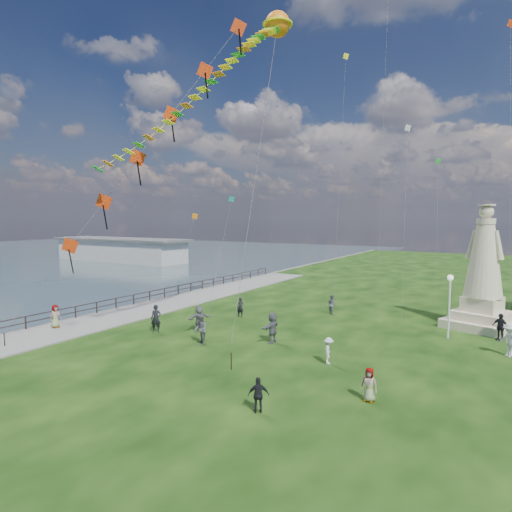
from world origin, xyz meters
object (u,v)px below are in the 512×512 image
Objects in this scene: pier_pavilion at (120,249)px; person_1 at (200,329)px; person_0 at (156,319)px; person_10 at (55,318)px; person_4 at (369,385)px; person_7 at (332,305)px; person_6 at (240,307)px; statue at (483,282)px; person_9 at (500,327)px; person_8 at (509,340)px; lamppost at (450,293)px; person_2 at (329,351)px; person_3 at (258,395)px; serpent_kite at (274,27)px; person_11 at (272,327)px; person_5 at (199,318)px.

pier_pavilion is 60.46m from person_1.
person_0 is 7.43m from person_10.
person_7 reaches higher than person_4.
pier_pavilion is at bearing 137.11° from person_6.
person_4 is at bearing -84.61° from statue.
person_8 is at bearing -50.41° from person_9.
lamppost is 2.92× the size of person_2.
person_10 is at bearing -45.41° from person_3.
statue is 5.01× the size of person_9.
serpent_kite is at bearing -14.96° from person_6.
pier_pavilion is 7.12× the size of lamppost.
person_11 is at bearing -52.08° from person_6.
serpent_kite is (-13.62, -6.32, 18.09)m from statue.
statue is 17.00m from person_4.
statue is 4.52m from lamppost.
pier_pavilion is 16.98× the size of person_9.
person_8 is at bearing -24.14° from pier_pavilion.
person_1 is at bearing -112.57° from person_5.
pier_pavilion reaches higher than person_6.
statue is 23.28m from person_0.
statue is at bearing 143.28° from person_9.
person_5 is at bearing -122.89° from serpent_kite.
person_8 is (18.47, -0.27, 0.18)m from person_6.
person_3 is at bearing 139.65° from person_7.
person_8 reaches higher than person_10.
person_2 is at bearing -119.57° from lamppost.
person_8 is at bearing -48.08° from person_5.
person_7 is 0.84× the size of person_8.
person_3 is at bearing -92.24° from statue.
person_9 is (2.91, 1.23, -2.16)m from lamppost.
person_11 is at bearing -61.84° from serpent_kite.
pier_pavilion is 15.72× the size of person_8.
lamppost is at bearing 127.13° from person_11.
person_5 reaches higher than person_4.
person_8 is at bearing -72.60° from person_2.
statue is 20.24m from person_1.
person_2 is 10.58m from person_8.
person_2 is 19.63m from person_10.
person_3 is 1.00× the size of person_4.
person_5 reaches higher than person_7.
person_11 is (3.66, 2.65, 0.01)m from person_1.
statue is at bearing -143.12° from person_3.
person_8 is 1.08× the size of person_9.
person_11 is at bearing -116.34° from person_9.
person_3 is 25.62m from serpent_kite.
lamppost is at bearing 72.15° from person_1.
person_7 is (-10.81, -1.39, -2.54)m from statue.
person_9 reaches higher than person_7.
statue reaches higher than person_7.
person_7 is (-9.12, 2.79, -2.24)m from lamppost.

